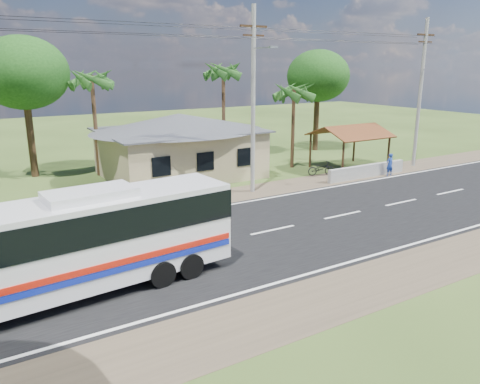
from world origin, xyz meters
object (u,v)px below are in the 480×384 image
object	(u,v)px
waiting_shed	(350,133)
motorcycle	(321,169)
coach_bus	(65,240)
person	(390,165)

from	to	relation	value
waiting_shed	motorcycle	xyz separation A→B (m)	(-3.41, -0.78, -2.23)
coach_bus	person	size ratio (longest dim) A/B	7.41
person	motorcycle	bearing A→B (deg)	-27.62
coach_bus	person	bearing A→B (deg)	11.71
coach_bus	waiting_shed	bearing A→B (deg)	19.58
waiting_shed	motorcycle	world-z (taller)	waiting_shed
motorcycle	person	xyz separation A→B (m)	(4.15, -2.58, 0.31)
motorcycle	person	size ratio (longest dim) A/B	1.18
coach_bus	motorcycle	xyz separation A→B (m)	(19.34, 9.63, -1.59)
motorcycle	person	world-z (taller)	person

